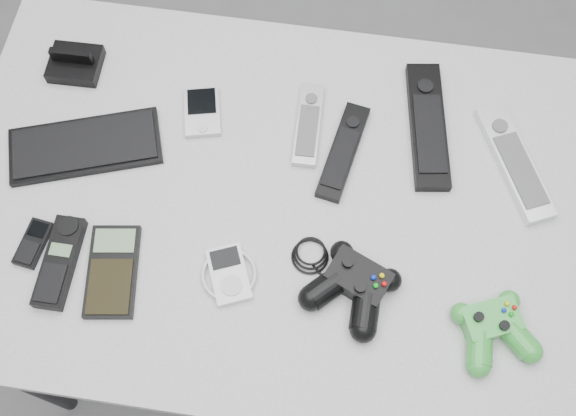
# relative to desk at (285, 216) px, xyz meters

# --- Properties ---
(floor) EXTENTS (3.50, 3.50, 0.00)m
(floor) POSITION_rel_desk_xyz_m (0.09, 0.04, -0.73)
(floor) COLOR slate
(floor) RESTS_ON ground
(desk) EXTENTS (1.19, 0.77, 0.80)m
(desk) POSITION_rel_desk_xyz_m (0.00, 0.00, 0.00)
(desk) COLOR gray
(desk) RESTS_ON floor
(pda_keyboard) EXTENTS (0.29, 0.20, 0.02)m
(pda_keyboard) POSITION_rel_desk_xyz_m (-0.38, 0.05, 0.08)
(pda_keyboard) COLOR black
(pda_keyboard) RESTS_ON desk
(dock_bracket) EXTENTS (0.10, 0.09, 0.05)m
(dock_bracket) POSITION_rel_desk_xyz_m (-0.44, 0.22, 0.10)
(dock_bracket) COLOR black
(dock_bracket) RESTS_ON desk
(pda) EXTENTS (0.09, 0.11, 0.02)m
(pda) POSITION_rel_desk_xyz_m (-0.18, 0.15, 0.08)
(pda) COLOR #ACACB3
(pda) RESTS_ON desk
(remote_silver_a) EXTENTS (0.05, 0.17, 0.02)m
(remote_silver_a) POSITION_rel_desk_xyz_m (0.02, 0.15, 0.08)
(remote_silver_a) COLOR #ACACB3
(remote_silver_a) RESTS_ON desk
(remote_black_a) EXTENTS (0.08, 0.20, 0.02)m
(remote_black_a) POSITION_rel_desk_xyz_m (0.09, 0.11, 0.08)
(remote_black_a) COLOR black
(remote_black_a) RESTS_ON desk
(remote_black_b) EXTENTS (0.10, 0.27, 0.02)m
(remote_black_b) POSITION_rel_desk_xyz_m (0.24, 0.18, 0.08)
(remote_black_b) COLOR black
(remote_black_b) RESTS_ON desk
(remote_silver_b) EXTENTS (0.15, 0.24, 0.02)m
(remote_silver_b) POSITION_rel_desk_xyz_m (0.40, 0.13, 0.08)
(remote_silver_b) COLOR silver
(remote_silver_b) RESTS_ON desk
(mobile_phone) EXTENTS (0.05, 0.09, 0.01)m
(mobile_phone) POSITION_rel_desk_xyz_m (-0.41, -0.15, 0.08)
(mobile_phone) COLOR black
(mobile_phone) RESTS_ON desk
(cordless_handset) EXTENTS (0.05, 0.16, 0.03)m
(cordless_handset) POSITION_rel_desk_xyz_m (-0.36, -0.17, 0.08)
(cordless_handset) COLOR black
(cordless_handset) RESTS_ON desk
(calculator) EXTENTS (0.10, 0.17, 0.02)m
(calculator) POSITION_rel_desk_xyz_m (-0.27, -0.17, 0.08)
(calculator) COLOR black
(calculator) RESTS_ON desk
(mp3_player) EXTENTS (0.13, 0.13, 0.02)m
(mp3_player) POSITION_rel_desk_xyz_m (-0.07, -0.15, 0.08)
(mp3_player) COLOR silver
(mp3_player) RESTS_ON desk
(controller_black) EXTENTS (0.28, 0.23, 0.05)m
(controller_black) POSITION_rel_desk_xyz_m (0.14, -0.14, 0.09)
(controller_black) COLOR black
(controller_black) RESTS_ON desk
(controller_green) EXTENTS (0.17, 0.17, 0.04)m
(controller_green) POSITION_rel_desk_xyz_m (0.37, -0.18, 0.09)
(controller_green) COLOR #25892C
(controller_green) RESTS_ON desk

